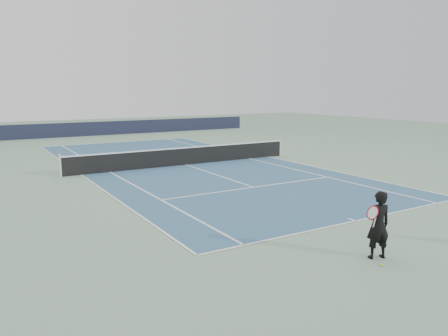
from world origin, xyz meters
TOP-DOWN VIEW (x-y plane):
  - ground at (0.00, 0.00)m, footprint 80.00×80.00m
  - court_surface at (0.00, 0.00)m, footprint 10.97×23.77m
  - tennis_net at (0.00, 0.00)m, footprint 12.90×0.10m
  - windscreen_far at (0.00, 17.88)m, footprint 30.00×0.25m
  - tennis_player at (-1.86, -14.21)m, footprint 0.81×0.61m
  - tennis_ball at (-2.14, -14.61)m, footprint 0.06×0.06m

SIDE VIEW (x-z plane):
  - ground at x=0.00m, z-range 0.00..0.00m
  - court_surface at x=0.00m, z-range 0.00..0.01m
  - tennis_ball at x=-2.14m, z-range 0.00..0.06m
  - tennis_net at x=0.00m, z-range -0.03..1.04m
  - windscreen_far at x=0.00m, z-range 0.00..1.20m
  - tennis_player at x=-1.86m, z-range 0.00..1.65m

